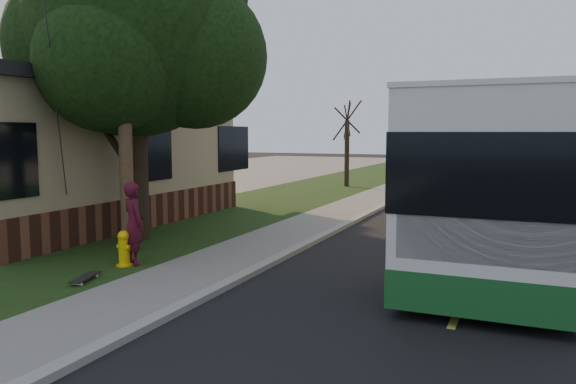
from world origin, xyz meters
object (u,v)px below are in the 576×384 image
object	(u,v)px
utility_pole	(122,47)
bare_tree_far	(406,143)
transit_bus	(505,171)
dumpster	(59,202)
traffic_signal	(465,127)
bare_tree_near	(347,145)
distant_car	(483,164)
skateboard_main	(86,277)
fire_hydrant	(124,249)
leafy_tree	(138,36)
skateboarder	(134,223)

from	to	relation	value
utility_pole	bare_tree_far	size ratio (longest dim) A/B	2.25
utility_pole	bare_tree_far	bearing A→B (deg)	89.40
transit_bus	dumpster	xyz separation A→B (m)	(-12.10, -2.15, -1.12)
traffic_signal	dumpster	size ratio (longest dim) A/B	3.16
traffic_signal	transit_bus	bearing A→B (deg)	-82.25
bare_tree_near	distant_car	world-z (taller)	bare_tree_near
traffic_signal	dumpster	distance (m)	31.84
transit_bus	skateboard_main	size ratio (longest dim) A/B	14.34
fire_hydrant	transit_bus	size ratio (longest dim) A/B	0.06
bare_tree_far	utility_pole	bearing A→B (deg)	-90.60
fire_hydrant	dumpster	world-z (taller)	dumpster
bare_tree_far	dumpster	size ratio (longest dim) A/B	2.32
bare_tree_near	bare_tree_far	world-z (taller)	bare_tree_near
bare_tree_near	leafy_tree	bearing A→B (deg)	-92.50
fire_hydrant	distant_car	distance (m)	30.92
skateboard_main	dumpster	world-z (taller)	dumpster
transit_bus	skateboarder	size ratio (longest dim) A/B	7.57
skateboarder	dumpster	size ratio (longest dim) A/B	0.99
dumpster	distant_car	world-z (taller)	dumpster
transit_bus	distant_car	size ratio (longest dim) A/B	3.31
fire_hydrant	leafy_tree	world-z (taller)	leafy_tree
skateboarder	leafy_tree	bearing A→B (deg)	-27.41
fire_hydrant	skateboarder	size ratio (longest dim) A/B	0.43
bare_tree_far	skateboard_main	bearing A→B (deg)	-89.08
bare_tree_near	skateboarder	bearing A→B (deg)	-86.78
bare_tree_far	fire_hydrant	bearing A→B (deg)	-89.24
distant_car	bare_tree_far	bearing A→B (deg)	-169.23
bare_tree_far	transit_bus	bearing A→B (deg)	-73.24
bare_tree_near	bare_tree_far	distance (m)	12.01
fire_hydrant	bare_tree_far	xyz separation A→B (m)	(-0.40, 30.00, 1.57)
fire_hydrant	dumpster	size ratio (longest dim) A/B	0.42
bare_tree_near	transit_bus	world-z (taller)	bare_tree_near
leafy_tree	bare_tree_far	xyz separation A→B (m)	(1.17, 27.35, -3.16)
utility_pole	skateboard_main	bearing A→B (deg)	-69.85
skateboard_main	dumpster	distance (m)	6.94
skateboard_main	distant_car	distance (m)	32.09
utility_pole	leafy_tree	world-z (taller)	utility_pole
skateboard_main	distant_car	world-z (taller)	distant_car
bare_tree_far	traffic_signal	distance (m)	5.44
utility_pole	transit_bus	world-z (taller)	utility_pole
skateboarder	distant_car	xyz separation A→B (m)	(4.60, 30.35, -0.26)
transit_bus	distant_car	xyz separation A→B (m)	(-2.29, 25.08, -1.20)
fire_hydrant	transit_bus	distance (m)	8.99
transit_bus	distant_car	world-z (taller)	transit_bus
utility_pole	distant_car	xyz separation A→B (m)	(5.40, 29.56, -3.96)
bare_tree_far	skateboarder	distance (m)	29.82
utility_pole	traffic_signal	distance (m)	33.26
utility_pole	bare_tree_far	distance (m)	29.13
bare_tree_near	distant_car	distance (m)	13.83
utility_pole	skateboarder	bearing A→B (deg)	-44.41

